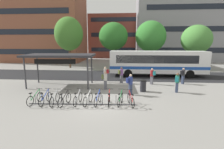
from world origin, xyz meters
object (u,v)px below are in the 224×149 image
Objects in this scene: street_tree_3 at (151,36)px; parked_bicycle_green_8 at (120,99)px; commuter_olive_pack_5 at (105,79)px; parked_bicycle_red_9 at (131,100)px; parked_bicycle_silver_2 at (55,99)px; street_tree_2 at (113,36)px; parked_bicycle_black_3 at (65,100)px; parked_bicycle_blue_6 at (98,99)px; parked_bicycle_white_5 at (88,99)px; parked_bicycle_blue_1 at (45,99)px; parked_bicycle_red_7 at (109,99)px; parked_bicycle_green_0 at (35,98)px; parked_bicycle_silver_4 at (78,99)px; commuter_olive_pack_3 at (121,74)px; transit_shelter at (60,56)px; street_tree_1 at (196,39)px; city_bus at (158,62)px; commuter_black_pack_0 at (183,75)px; street_tree_0 at (69,34)px; commuter_navy_pack_2 at (130,83)px; commuter_teal_pack_1 at (152,75)px; trash_bin at (143,86)px; commuter_teal_pack_4 at (177,81)px; commuter_red_pack_6 at (106,73)px.

parked_bicycle_green_8 is at bearing -103.29° from street_tree_3.
street_tree_3 is (6.02, 15.02, 4.31)m from commuter_olive_pack_5.
street_tree_3 is (3.76, 19.03, 4.90)m from parked_bicycle_red_9.
parked_bicycle_silver_2 is 0.23× the size of street_tree_2.
parked_bicycle_black_3 is 0.99× the size of parked_bicycle_blue_6.
parked_bicycle_white_5 is 4.18m from commuter_olive_pack_5.
parked_bicycle_blue_1 is 1.00× the size of parked_bicycle_red_7.
parked_bicycle_green_0 is 6.16m from commuter_olive_pack_5.
parked_bicycle_white_5 is 0.22× the size of street_tree_3.
commuter_olive_pack_3 is at bearing -17.76° from parked_bicycle_silver_4.
street_tree_1 reaches higher than transit_shelter.
city_bus is 6.99× the size of parked_bicycle_red_7.
parked_bicycle_green_0 is 3.74m from parked_bicycle_white_5.
commuter_black_pack_0 is 1.00× the size of commuter_olive_pack_5.
parked_bicycle_black_3 is (-8.24, -11.33, -1.39)m from city_bus.
transit_shelter is at bearing -76.04° from street_tree_0.
parked_bicycle_red_9 is 0.21× the size of street_tree_3.
commuter_navy_pack_2 is at bearing -63.03° from parked_bicycle_silver_2.
city_bus is 7.00× the size of parked_bicycle_silver_4.
parked_bicycle_red_9 is 0.25× the size of transit_shelter.
commuter_teal_pack_1 is at bearing -33.96° from parked_bicycle_red_7.
parked_bicycle_black_3 and parked_bicycle_white_5 have the same top height.
commuter_olive_pack_5 is at bearing 0.16° from parked_bicycle_white_5.
commuter_black_pack_0 is at bearing 4.80° from transit_shelter.
commuter_black_pack_0 is 7.03m from commuter_navy_pack_2.
trash_bin is (6.43, 3.81, 0.13)m from parked_bicycle_silver_2.
city_bus is at bearing -20.94° from parked_bicycle_white_5.
parked_bicycle_green_8 is at bearing -81.99° from parked_bicycle_blue_1.
parked_bicycle_blue_1 is at bearing 97.77° from parked_bicycle_black_3.
commuter_teal_pack_4 is at bearing -66.54° from street_tree_2.
commuter_teal_pack_4 is at bearing -11.51° from commuter_navy_pack_2.
parked_bicycle_green_8 is (2.25, 0.15, 0.00)m from parked_bicycle_white_5.
commuter_olive_pack_5 is (-1.54, 3.93, 0.58)m from parked_bicycle_green_8.
parked_bicycle_green_8 is 0.20× the size of street_tree_0.
parked_bicycle_silver_2 is (1.44, -0.06, 0.00)m from parked_bicycle_green_0.
commuter_olive_pack_5 is at bearing 7.12° from parked_bicycle_blue_6.
commuter_teal_pack_1 is (3.85, 6.27, 0.58)m from parked_bicycle_red_7.
transit_shelter is at bearing 15.86° from parked_bicycle_silver_2.
parked_bicycle_black_3 is 0.24× the size of street_tree_1.
commuter_olive_pack_3 reaches higher than parked_bicycle_blue_6.
street_tree_1 is at bearing 41.26° from city_bus.
parked_bicycle_green_0 is at bearing 98.44° from parked_bicycle_silver_4.
parked_bicycle_silver_2 is (-8.96, -11.31, -1.39)m from city_bus.
parked_bicycle_blue_1 is 4.48m from parked_bicycle_red_7.
commuter_red_pack_6 is 0.20× the size of street_tree_0.
parked_bicycle_blue_1 is 3.70m from parked_bicycle_blue_6.
commuter_black_pack_0 is at bearing -43.74° from parked_bicycle_black_3.
street_tree_0 reaches higher than parked_bicycle_red_7.
commuter_olive_pack_5 reaches higher than parked_bicycle_silver_4.
commuter_black_pack_0 is at bearing -34.89° from street_tree_0.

